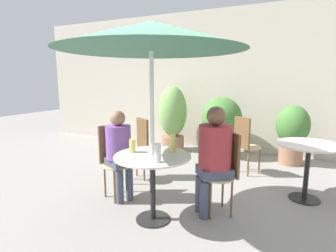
% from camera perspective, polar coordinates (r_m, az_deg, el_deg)
% --- Properties ---
extents(ground_plane, '(20.00, 20.00, 0.00)m').
position_cam_1_polar(ground_plane, '(3.00, 1.01, -20.55)').
color(ground_plane, gray).
extents(storefront_wall, '(10.00, 0.06, 3.00)m').
position_cam_1_polar(storefront_wall, '(5.80, 14.23, 9.39)').
color(storefront_wall, beige).
rests_on(storefront_wall, ground_plane).
extents(cafe_table_near, '(0.82, 0.82, 0.74)m').
position_cam_1_polar(cafe_table_near, '(2.84, -3.33, -9.16)').
color(cafe_table_near, black).
rests_on(cafe_table_near, ground_plane).
extents(cafe_table_far, '(0.78, 0.78, 0.74)m').
position_cam_1_polar(cafe_table_far, '(3.76, 28.19, -5.77)').
color(cafe_table_far, black).
rests_on(cafe_table_far, ground_plane).
extents(bistro_chair_0, '(0.44, 0.43, 0.95)m').
position_cam_1_polar(bistro_chair_0, '(3.08, 12.45, -8.56)').
color(bistro_chair_0, tan).
rests_on(bistro_chair_0, ground_plane).
extents(bistro_chair_1, '(0.43, 0.42, 0.95)m').
position_cam_1_polar(bistro_chair_1, '(3.52, -11.77, -6.17)').
color(bistro_chair_1, tan).
rests_on(bistro_chair_1, ground_plane).
extents(bistro_chair_2, '(0.43, 0.43, 0.95)m').
position_cam_1_polar(bistro_chair_2, '(4.05, -6.50, -3.93)').
color(bistro_chair_2, tan).
rests_on(bistro_chair_2, ground_plane).
extents(bistro_chair_3, '(0.43, 0.44, 0.95)m').
position_cam_1_polar(bistro_chair_3, '(4.42, 16.42, -3.10)').
color(bistro_chair_3, tan).
rests_on(bistro_chair_3, ground_plane).
extents(seated_person_0, '(0.47, 0.46, 1.24)m').
position_cam_1_polar(seated_person_0, '(2.97, 9.91, -5.68)').
color(seated_person_0, '#42475B').
rests_on(seated_person_0, ground_plane).
extents(seated_person_1, '(0.38, 0.37, 1.16)m').
position_cam_1_polar(seated_person_1, '(3.36, -10.59, -4.52)').
color(seated_person_1, '#42475B').
rests_on(seated_person_1, ground_plane).
extents(beer_glass_0, '(0.06, 0.06, 0.19)m').
position_cam_1_polar(beer_glass_0, '(2.53, -2.30, -5.89)').
color(beer_glass_0, silver).
rests_on(beer_glass_0, cafe_table_near).
extents(beer_glass_1, '(0.07, 0.07, 0.19)m').
position_cam_1_polar(beer_glass_1, '(2.91, 1.04, -3.75)').
color(beer_glass_1, '#DBC65B').
rests_on(beer_glass_1, cafe_table_near).
extents(beer_glass_2, '(0.07, 0.07, 0.15)m').
position_cam_1_polar(beer_glass_2, '(2.91, -7.75, -4.27)').
color(beer_glass_2, '#DBC65B').
rests_on(beer_glass_2, cafe_table_near).
extents(potted_plant_0, '(0.60, 0.60, 1.40)m').
position_cam_1_polar(potted_plant_0, '(5.68, 1.04, 2.06)').
color(potted_plant_0, '#93664C').
rests_on(potted_plant_0, ground_plane).
extents(potted_plant_1, '(0.78, 0.78, 1.20)m').
position_cam_1_polar(potted_plant_1, '(5.29, 11.57, 1.02)').
color(potted_plant_1, slate).
rests_on(potted_plant_1, ground_plane).
extents(potted_plant_2, '(0.58, 0.58, 1.08)m').
position_cam_1_polar(potted_plant_2, '(5.25, 25.45, -1.03)').
color(potted_plant_2, '#93664C').
rests_on(potted_plant_2, ground_plane).
extents(umbrella, '(1.88, 1.88, 2.09)m').
position_cam_1_polar(umbrella, '(2.72, -3.63, 18.87)').
color(umbrella, silver).
rests_on(umbrella, ground_plane).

